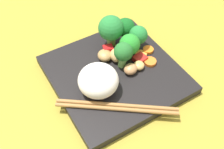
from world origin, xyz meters
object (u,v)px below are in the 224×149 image
(rice_mound, at_px, (98,80))
(chopstick_pair, at_px, (117,107))
(square_plate, at_px, (115,74))
(carrot_slice_2, at_px, (148,50))
(broccoli_floret_0, at_px, (138,35))

(rice_mound, relative_size, chopstick_pair, 0.40)
(square_plate, bearing_deg, carrot_slice_2, 8.95)
(square_plate, xyz_separation_m, rice_mound, (-0.06, -0.03, 0.04))
(rice_mound, bearing_deg, carrot_slice_2, 14.93)
(square_plate, height_order, rice_mound, rice_mound)
(square_plate, relative_size, rice_mound, 3.20)
(broccoli_floret_0, height_order, chopstick_pair, broccoli_floret_0)
(chopstick_pair, bearing_deg, rice_mound, 133.67)
(carrot_slice_2, bearing_deg, chopstick_pair, -145.82)
(rice_mound, relative_size, broccoli_floret_0, 1.41)
(square_plate, distance_m, broccoli_floret_0, 0.11)
(broccoli_floret_0, bearing_deg, square_plate, -154.42)
(square_plate, xyz_separation_m, broccoli_floret_0, (0.09, 0.04, 0.05))
(rice_mound, xyz_separation_m, chopstick_pair, (0.01, -0.06, -0.03))
(square_plate, relative_size, broccoli_floret_0, 4.50)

